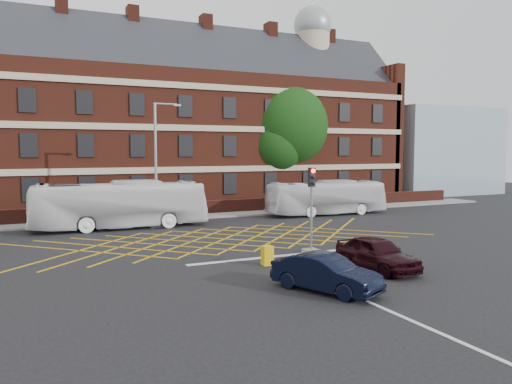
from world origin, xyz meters
name	(u,v)px	position (x,y,z in m)	size (l,w,h in m)	color
ground	(238,245)	(0.00, 0.00, 0.00)	(120.00, 120.00, 0.00)	black
victorian_building	(148,121)	(0.25, 22.00, 7.84)	(51.00, 12.17, 20.40)	#572216
boundary_wall	(173,209)	(0.00, 13.00, 0.55)	(56.00, 0.50, 1.10)	#4B1C14
far_pavement	(176,217)	(0.00, 12.00, 0.06)	(60.00, 3.00, 0.12)	slate
glass_block	(430,151)	(34.00, 21.00, 5.00)	(14.00, 10.00, 10.00)	#99B2BF
box_junction_hatching	(225,239)	(0.00, 2.00, 0.01)	(11.50, 0.12, 0.02)	#CC990C
stop_line	(267,257)	(0.00, -3.50, 0.01)	(8.00, 0.30, 0.02)	silver
centre_line	(346,292)	(0.00, -10.00, 0.01)	(0.15, 14.00, 0.02)	silver
bus_left	(120,205)	(-4.78, 8.60, 1.57)	(2.64, 11.28, 3.14)	white
bus_right	(326,198)	(11.35, 8.75, 1.37)	(2.30, 9.81, 2.73)	silver
car_navy	(326,273)	(-0.61, -9.60, 0.67)	(1.43, 4.09, 1.35)	black
car_maroon	(377,253)	(3.21, -7.72, 0.72)	(1.69, 4.21, 1.43)	black
deciduous_tree	(285,132)	(12.61, 18.06, 6.88)	(8.27, 8.21, 11.56)	black
traffic_light_near	(311,218)	(2.46, -3.55, 1.76)	(0.70, 0.70, 4.27)	slate
street_lamp	(157,185)	(-2.37, 8.25, 2.79)	(2.25, 1.00, 8.26)	slate
utility_cabinet	(267,255)	(-0.68, -4.95, 0.44)	(0.47, 0.39, 0.87)	gold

